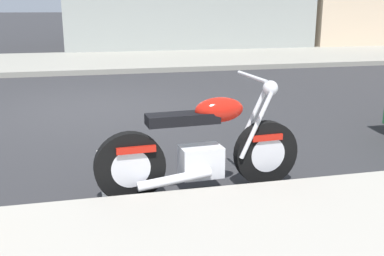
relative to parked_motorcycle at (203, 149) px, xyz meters
The scene contains 3 objects.
ground_plane 4.15m from the parked_motorcycle, 102.72° to the left, with size 260.00×260.00×0.00m, color #28282B.
parking_stall_stripe 1.11m from the parked_motorcycle, 153.00° to the left, with size 0.12×2.20×0.01m, color silver.
parked_motorcycle is the anchor object (origin of this frame).
Camera 1 is at (-0.16, -8.03, 1.76)m, focal length 42.62 mm.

